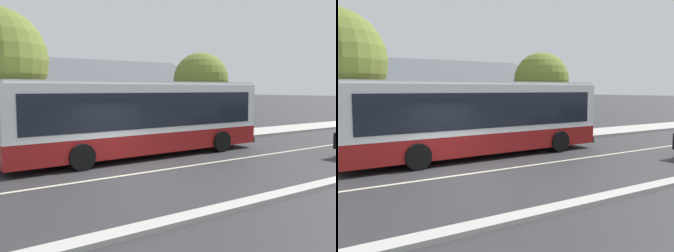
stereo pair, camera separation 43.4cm
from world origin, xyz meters
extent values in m
plane|color=#2D2D30|center=(0.00, 0.00, 0.00)|extent=(300.00, 300.00, 0.00)
cube|color=#ADAAA3|center=(0.00, 6.00, 0.07)|extent=(60.00, 3.00, 0.15)
cube|color=#ADAAA3|center=(0.00, -4.75, 0.06)|extent=(60.00, 0.50, 0.12)
cube|color=beige|center=(0.00, 0.00, 0.00)|extent=(60.00, 0.16, 0.01)
cube|color=gray|center=(0.59, 13.59, 1.62)|extent=(20.99, 9.76, 3.24)
cube|color=#4C5156|center=(0.59, 11.15, 4.11)|extent=(21.59, 4.93, 1.91)
cube|color=#4C5156|center=(0.59, 16.03, 4.11)|extent=(21.59, 4.93, 1.91)
cube|color=black|center=(0.59, 8.69, 1.78)|extent=(1.10, 0.06, 1.30)
cube|color=black|center=(7.94, 8.69, 1.78)|extent=(1.10, 0.06, 1.30)
cube|color=#4C3323|center=(3.74, 8.69, 1.05)|extent=(1.00, 0.06, 2.10)
cube|color=maroon|center=(2.20, 2.90, 0.70)|extent=(12.09, 2.80, 0.86)
cube|color=white|center=(2.20, 2.90, 1.18)|extent=(12.11, 2.82, 0.10)
cube|color=silver|center=(2.20, 2.90, 2.21)|extent=(12.09, 2.80, 1.95)
cube|color=silver|center=(2.20, 2.90, 3.24)|extent=(11.84, 2.67, 0.12)
cube|color=black|center=(2.17, 4.16, 2.11)|extent=(11.06, 0.31, 1.45)
cube|color=black|center=(2.24, 1.64, 2.11)|extent=(11.06, 0.31, 1.45)
cube|color=black|center=(8.24, 3.05, 2.11)|extent=(0.10, 2.20, 1.45)
cube|color=black|center=(8.24, 3.05, 3.04)|extent=(0.08, 1.75, 0.24)
cube|color=black|center=(8.26, 3.05, 0.40)|extent=(0.14, 2.50, 0.28)
cube|color=#B21919|center=(0.67, 4.13, 0.70)|extent=(3.37, 0.11, 0.60)
cube|color=black|center=(6.86, 4.29, 1.55)|extent=(0.90, 0.05, 2.56)
cylinder|color=black|center=(5.90, 4.24, 0.50)|extent=(1.01, 0.30, 1.00)
cylinder|color=black|center=(5.96, 1.74, 0.50)|extent=(1.01, 0.30, 1.00)
cylinder|color=black|center=(-1.13, 4.07, 0.50)|extent=(1.01, 0.30, 1.00)
cylinder|color=black|center=(-1.07, 1.57, 0.50)|extent=(1.01, 0.30, 1.00)
cylinder|color=#4C3828|center=(8.84, 6.77, 1.21)|extent=(0.40, 0.40, 2.42)
sphere|color=olive|center=(8.84, 6.77, 3.53)|extent=(3.41, 3.41, 3.41)
cylinder|color=gray|center=(8.41, 5.00, 1.35)|extent=(0.07, 0.07, 2.40)
cube|color=#1959A5|center=(8.41, 4.98, 2.30)|extent=(0.36, 0.03, 0.48)
camera|label=1|loc=(-6.15, -11.30, 2.98)|focal=40.00mm
camera|label=2|loc=(-5.79, -11.55, 2.98)|focal=40.00mm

